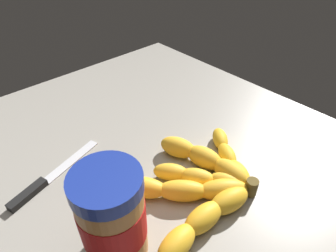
{
  "coord_description": "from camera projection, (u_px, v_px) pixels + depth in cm",
  "views": [
    {
      "loc": [
        -30.12,
        26.16,
        38.55
      ],
      "look_at": [
        3.32,
        -4.54,
        3.22
      ],
      "focal_mm": 30.71,
      "sensor_mm": 36.0,
      "label": 1
    }
  ],
  "objects": [
    {
      "name": "banana_bunch",
      "position": [
        202.0,
        181.0,
        0.48
      ],
      "size": [
        20.62,
        28.88,
        3.8
      ],
      "color": "gold",
      "rests_on": "ground_plane"
    },
    {
      "name": "butter_knife",
      "position": [
        49.0,
        178.0,
        0.5
      ],
      "size": [
        7.14,
        19.06,
        1.2
      ],
      "color": "silver",
      "rests_on": "ground_plane"
    },
    {
      "name": "ground_plane",
      "position": [
        162.0,
        163.0,
        0.56
      ],
      "size": [
        87.14,
        73.79,
        3.41
      ],
      "primitive_type": "cube",
      "color": "gray"
    },
    {
      "name": "peanut_butter_jar",
      "position": [
        112.0,
        217.0,
        0.36
      ],
      "size": [
        8.62,
        8.62,
        14.83
      ],
      "color": "#B27238",
      "rests_on": "ground_plane"
    }
  ]
}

